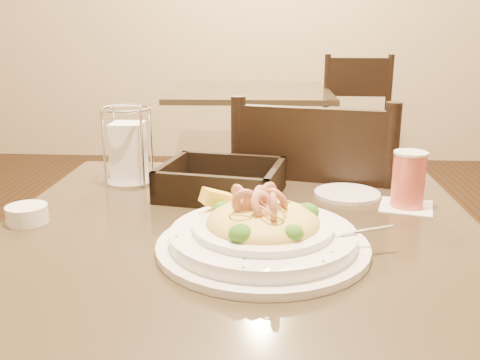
# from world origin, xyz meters

# --- Properties ---
(main_table) EXTENTS (0.90, 0.90, 0.73)m
(main_table) POSITION_xyz_m (0.00, 0.00, 0.50)
(main_table) COLOR black
(main_table) RESTS_ON ground
(background_table) EXTENTS (0.92, 0.92, 0.73)m
(background_table) POSITION_xyz_m (-0.07, 2.16, 0.50)
(background_table) COLOR black
(background_table) RESTS_ON ground
(dining_chair_near) EXTENTS (0.50, 0.50, 0.93)m
(dining_chair_near) POSITION_xyz_m (0.18, 0.42, 0.50)
(dining_chair_near) COLOR black
(dining_chair_near) RESTS_ON ground
(dining_chair_far) EXTENTS (0.43, 0.43, 0.93)m
(dining_chair_far) POSITION_xyz_m (0.55, 2.37, 0.50)
(dining_chair_far) COLOR black
(dining_chair_far) RESTS_ON ground
(pasta_bowl) EXTENTS (0.39, 0.35, 0.11)m
(pasta_bowl) POSITION_xyz_m (0.05, -0.12, 0.77)
(pasta_bowl) COLOR white
(pasta_bowl) RESTS_ON main_table
(drink_glass) EXTENTS (0.13, 0.13, 0.12)m
(drink_glass) POSITION_xyz_m (0.34, 0.12, 0.79)
(drink_glass) COLOR white
(drink_glass) RESTS_ON main_table
(bread_basket) EXTENTS (0.28, 0.25, 0.07)m
(bread_basket) POSITION_xyz_m (-0.05, 0.18, 0.76)
(bread_basket) COLOR black
(bread_basket) RESTS_ON main_table
(napkin_caddy) EXTENTS (0.11, 0.11, 0.18)m
(napkin_caddy) POSITION_xyz_m (-0.28, 0.26, 0.81)
(napkin_caddy) COLOR silver
(napkin_caddy) RESTS_ON main_table
(side_plate) EXTENTS (0.14, 0.14, 0.01)m
(side_plate) POSITION_xyz_m (0.22, 0.18, 0.74)
(side_plate) COLOR white
(side_plate) RESTS_ON main_table
(butter_ramekin) EXTENTS (0.10, 0.10, 0.03)m
(butter_ramekin) POSITION_xyz_m (-0.40, -0.02, 0.75)
(butter_ramekin) COLOR white
(butter_ramekin) RESTS_ON main_table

